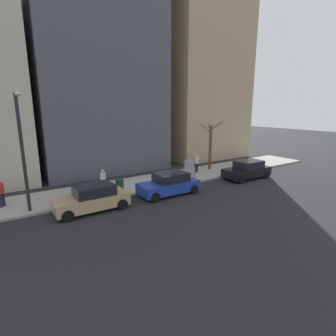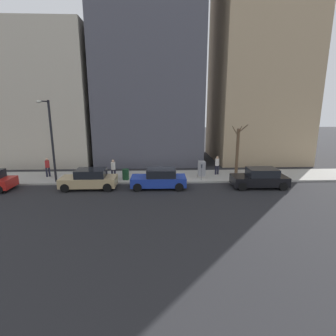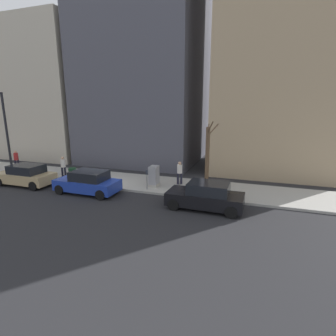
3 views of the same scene
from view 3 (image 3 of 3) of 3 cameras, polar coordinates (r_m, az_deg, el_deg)
name	(u,v)px [view 3 (image 3 of 3)]	position (r m, az deg, el deg)	size (l,w,h in m)	color
ground_plane	(101,189)	(18.89, -14.29, -4.37)	(120.00, 120.00, 0.00)	#232326
sidewalk	(116,180)	(20.50, -11.28, -2.60)	(4.00, 36.00, 0.15)	#9E9B93
parked_car_black	(206,196)	(14.77, 8.23, -6.07)	(1.99, 4.23, 1.52)	black
parked_car_blue	(88,182)	(17.96, -17.03, -3.02)	(1.98, 4.23, 1.52)	#1E389E
parked_car_tan	(26,175)	(21.54, -28.55, -1.40)	(1.93, 4.21, 1.52)	tan
parking_meter	(147,177)	(17.48, -4.60, -2.07)	(0.14, 0.10, 1.35)	slate
utility_box	(154,176)	(18.22, -3.09, -1.84)	(0.83, 0.61, 1.43)	#A8A399
streetlamp	(3,127)	(24.25, -32.27, 7.53)	(1.97, 0.32, 6.50)	black
bare_tree	(207,155)	(18.19, 8.59, 2.84)	(2.32, 0.80, 4.55)	brown
trash_bin	(73,174)	(21.20, -20.06, -1.17)	(0.56, 0.56, 0.90)	#14381E
pedestrian_near_meter	(180,172)	(18.58, 2.55, -0.78)	(0.36, 0.38, 1.66)	#1E1E2D
pedestrian_midblock	(63,166)	(21.97, -21.85, 0.48)	(0.36, 0.39, 1.66)	#1E1E2D
pedestrian_far_corner	(16,159)	(26.74, -30.15, 1.77)	(0.36, 0.36, 1.66)	#1E1E2D
office_tower_left	(281,22)	(26.26, 23.41, 27.09)	(9.71, 9.71, 24.60)	tan
office_block_center	(145,12)	(29.82, -5.04, 30.76)	(11.23, 11.23, 29.13)	#4C4C56
office_tower_right	(56,93)	(33.53, -23.25, 14.81)	(9.37, 9.37, 14.16)	#BCB29E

